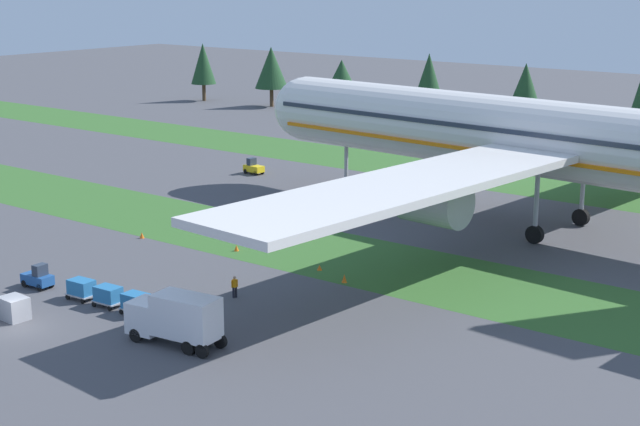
{
  "coord_description": "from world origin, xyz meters",
  "views": [
    {
      "loc": [
        55.83,
        -37.38,
        24.34
      ],
      "look_at": [
        5.91,
        27.11,
        4.0
      ],
      "focal_mm": 54.22,
      "sensor_mm": 36.0,
      "label": 1
    }
  ],
  "objects_px": {
    "taxiway_marker_0": "(320,268)",
    "cargo_dolly_fourth": "(165,310)",
    "baggage_tug": "(38,278)",
    "pushback_tractor": "(253,167)",
    "taxiway_marker_2": "(236,248)",
    "cargo_dolly_second": "(108,295)",
    "uld_container_1": "(14,308)",
    "cargo_dolly_lead": "(81,288)",
    "taxiway_marker_3": "(142,235)",
    "ground_crew_marshaller": "(235,286)",
    "catering_truck": "(175,317)",
    "airliner": "(540,138)",
    "taxiway_marker_1": "(344,278)",
    "cargo_dolly_third": "(136,302)"
  },
  "relations": [
    {
      "from": "airliner",
      "to": "catering_truck",
      "type": "height_order",
      "value": "airliner"
    },
    {
      "from": "cargo_dolly_second",
      "to": "uld_container_1",
      "type": "height_order",
      "value": "uld_container_1"
    },
    {
      "from": "pushback_tractor",
      "to": "taxiway_marker_2",
      "type": "relative_size",
      "value": 4.83
    },
    {
      "from": "cargo_dolly_lead",
      "to": "taxiway_marker_0",
      "type": "distance_m",
      "value": 19.7
    },
    {
      "from": "airliner",
      "to": "cargo_dolly_third",
      "type": "height_order",
      "value": "airliner"
    },
    {
      "from": "taxiway_marker_3",
      "to": "taxiway_marker_1",
      "type": "bearing_deg",
      "value": 2.19
    },
    {
      "from": "catering_truck",
      "to": "uld_container_1",
      "type": "distance_m",
      "value": 13.38
    },
    {
      "from": "baggage_tug",
      "to": "cargo_dolly_lead",
      "type": "relative_size",
      "value": 1.17
    },
    {
      "from": "cargo_dolly_second",
      "to": "uld_container_1",
      "type": "relative_size",
      "value": 1.14
    },
    {
      "from": "uld_container_1",
      "to": "taxiway_marker_1",
      "type": "xyz_separation_m",
      "value": [
        13.81,
        21.46,
        -0.5
      ]
    },
    {
      "from": "cargo_dolly_fourth",
      "to": "taxiway_marker_1",
      "type": "relative_size",
      "value": 3.37
    },
    {
      "from": "catering_truck",
      "to": "taxiway_marker_1",
      "type": "distance_m",
      "value": 17.83
    },
    {
      "from": "taxiway_marker_0",
      "to": "cargo_dolly_fourth",
      "type": "bearing_deg",
      "value": -94.05
    },
    {
      "from": "baggage_tug",
      "to": "cargo_dolly_lead",
      "type": "xyz_separation_m",
      "value": [
        5.02,
        0.3,
        0.1
      ]
    },
    {
      "from": "taxiway_marker_3",
      "to": "pushback_tractor",
      "type": "bearing_deg",
      "value": 111.92
    },
    {
      "from": "cargo_dolly_second",
      "to": "uld_container_1",
      "type": "bearing_deg",
      "value": 148.33
    },
    {
      "from": "ground_crew_marshaller",
      "to": "taxiway_marker_1",
      "type": "height_order",
      "value": "ground_crew_marshaller"
    },
    {
      "from": "airliner",
      "to": "taxiway_marker_1",
      "type": "relative_size",
      "value": 125.21
    },
    {
      "from": "airliner",
      "to": "taxiway_marker_1",
      "type": "xyz_separation_m",
      "value": [
        -4.92,
        -24.75,
        -8.71
      ]
    },
    {
      "from": "catering_truck",
      "to": "taxiway_marker_1",
      "type": "bearing_deg",
      "value": -10.56
    },
    {
      "from": "taxiway_marker_1",
      "to": "baggage_tug",
      "type": "bearing_deg",
      "value": -139.27
    },
    {
      "from": "cargo_dolly_lead",
      "to": "taxiway_marker_3",
      "type": "bearing_deg",
      "value": 29.6
    },
    {
      "from": "uld_container_1",
      "to": "taxiway_marker_2",
      "type": "relative_size",
      "value": 3.58
    },
    {
      "from": "taxiway_marker_0",
      "to": "taxiway_marker_1",
      "type": "distance_m",
      "value": 3.89
    },
    {
      "from": "cargo_dolly_fourth",
      "to": "catering_truck",
      "type": "bearing_deg",
      "value": -127.98
    },
    {
      "from": "taxiway_marker_0",
      "to": "uld_container_1",
      "type": "bearing_deg",
      "value": -114.01
    },
    {
      "from": "cargo_dolly_second",
      "to": "taxiway_marker_0",
      "type": "bearing_deg",
      "value": -25.82
    },
    {
      "from": "uld_container_1",
      "to": "taxiway_marker_0",
      "type": "distance_m",
      "value": 25.04
    },
    {
      "from": "cargo_dolly_lead",
      "to": "pushback_tractor",
      "type": "distance_m",
      "value": 48.62
    },
    {
      "from": "taxiway_marker_2",
      "to": "baggage_tug",
      "type": "bearing_deg",
      "value": -107.33
    },
    {
      "from": "cargo_dolly_third",
      "to": "ground_crew_marshaller",
      "type": "bearing_deg",
      "value": -27.61
    },
    {
      "from": "cargo_dolly_third",
      "to": "taxiway_marker_3",
      "type": "relative_size",
      "value": 4.02
    },
    {
      "from": "cargo_dolly_lead",
      "to": "airliner",
      "type": "bearing_deg",
      "value": -27.9
    },
    {
      "from": "taxiway_marker_3",
      "to": "ground_crew_marshaller",
      "type": "bearing_deg",
      "value": -21.38
    },
    {
      "from": "baggage_tug",
      "to": "cargo_dolly_second",
      "type": "xyz_separation_m",
      "value": [
        7.91,
        0.47,
        0.1
      ]
    },
    {
      "from": "cargo_dolly_fourth",
      "to": "pushback_tractor",
      "type": "relative_size",
      "value": 0.85
    },
    {
      "from": "cargo_dolly_lead",
      "to": "taxiway_marker_3",
      "type": "height_order",
      "value": "cargo_dolly_lead"
    },
    {
      "from": "cargo_dolly_second",
      "to": "cargo_dolly_lead",
      "type": "bearing_deg",
      "value": 90.0
    },
    {
      "from": "cargo_dolly_lead",
      "to": "taxiway_marker_2",
      "type": "relative_size",
      "value": 4.09
    },
    {
      "from": "airliner",
      "to": "uld_container_1",
      "type": "distance_m",
      "value": 50.53
    },
    {
      "from": "airliner",
      "to": "taxiway_marker_0",
      "type": "height_order",
      "value": "airliner"
    },
    {
      "from": "ground_crew_marshaller",
      "to": "taxiway_marker_2",
      "type": "relative_size",
      "value": 3.11
    },
    {
      "from": "catering_truck",
      "to": "uld_container_1",
      "type": "xyz_separation_m",
      "value": [
        -12.8,
        -3.72,
        -1.12
      ]
    },
    {
      "from": "cargo_dolly_lead",
      "to": "taxiway_marker_2",
      "type": "height_order",
      "value": "cargo_dolly_lead"
    },
    {
      "from": "cargo_dolly_second",
      "to": "ground_crew_marshaller",
      "type": "relative_size",
      "value": 1.31
    },
    {
      "from": "pushback_tractor",
      "to": "airliner",
      "type": "bearing_deg",
      "value": 90.0
    },
    {
      "from": "cargo_dolly_lead",
      "to": "ground_crew_marshaller",
      "type": "height_order",
      "value": "ground_crew_marshaller"
    },
    {
      "from": "uld_container_1",
      "to": "taxiway_marker_3",
      "type": "relative_size",
      "value": 3.52
    },
    {
      "from": "cargo_dolly_third",
      "to": "taxiway_marker_1",
      "type": "height_order",
      "value": "cargo_dolly_third"
    },
    {
      "from": "baggage_tug",
      "to": "pushback_tractor",
      "type": "xyz_separation_m",
      "value": [
        -16.23,
        44.03,
        0.0
      ]
    }
  ]
}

